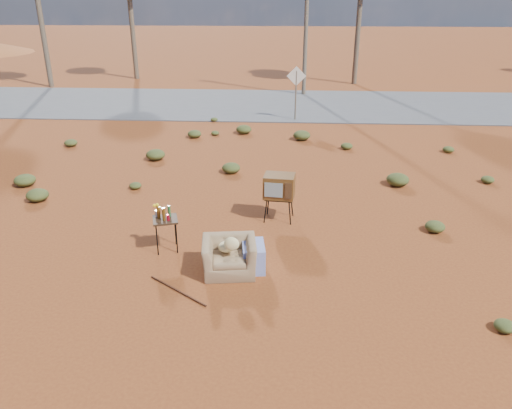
{
  "coord_description": "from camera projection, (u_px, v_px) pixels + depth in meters",
  "views": [
    {
      "loc": [
        1.1,
        -8.45,
        4.99
      ],
      "look_at": [
        0.52,
        1.23,
        0.8
      ],
      "focal_mm": 35.0,
      "sensor_mm": 36.0,
      "label": 1
    }
  ],
  "objects": [
    {
      "name": "road_sign",
      "position": [
        296.0,
        84.0,
        20.11
      ],
      "size": [
        0.78,
        0.06,
        2.19
      ],
      "color": "brown",
      "rests_on": "ground"
    },
    {
      "name": "scrub_patch",
      "position": [
        214.0,
        180.0,
        13.82
      ],
      "size": [
        17.49,
        8.07,
        0.33
      ],
      "color": "#454C21",
      "rests_on": "ground"
    },
    {
      "name": "highway",
      "position": [
        262.0,
        104.0,
        23.52
      ],
      "size": [
        140.0,
        7.0,
        0.04
      ],
      "primitive_type": "cube",
      "color": "#565659",
      "rests_on": "ground"
    },
    {
      "name": "tv_unit",
      "position": [
        279.0,
        187.0,
        11.45
      ],
      "size": [
        0.75,
        0.63,
        1.11
      ],
      "rotation": [
        0.0,
        0.0,
        -0.11
      ],
      "color": "black",
      "rests_on": "ground"
    },
    {
      "name": "ground",
      "position": [
        226.0,
        266.0,
        9.79
      ],
      "size": [
        140.0,
        140.0,
        0.0
      ],
      "primitive_type": "plane",
      "color": "brown",
      "rests_on": "ground"
    },
    {
      "name": "side_table",
      "position": [
        163.0,
        217.0,
        10.15
      ],
      "size": [
        0.61,
        0.61,
        0.99
      ],
      "rotation": [
        0.0,
        0.0,
        0.28
      ],
      "color": "#331E12",
      "rests_on": "ground"
    },
    {
      "name": "rusty_bar",
      "position": [
        178.0,
        291.0,
        8.95
      ],
      "size": [
        1.19,
        0.91,
        0.04
      ],
      "primitive_type": "cylinder",
      "rotation": [
        0.0,
        1.57,
        -0.65
      ],
      "color": "#4D2414",
      "rests_on": "ground"
    },
    {
      "name": "armchair",
      "position": [
        234.0,
        252.0,
        9.47
      ],
      "size": [
        1.24,
        0.89,
        0.88
      ],
      "rotation": [
        0.0,
        0.0,
        0.13
      ],
      "color": "olive",
      "rests_on": "ground"
    },
    {
      "name": "utility_pole_center",
      "position": [
        307.0,
        9.0,
        24.07
      ],
      "size": [
        1.4,
        0.2,
        8.0
      ],
      "color": "brown",
      "rests_on": "ground"
    }
  ]
}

